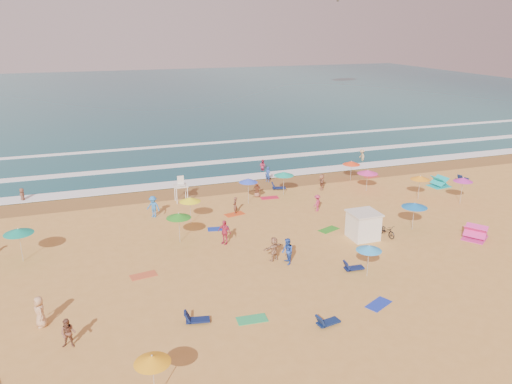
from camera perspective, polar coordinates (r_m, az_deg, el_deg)
name	(u,v)px	position (r m, az deg, el deg)	size (l,w,h in m)	color
ground	(283,233)	(39.60, 3.10, -4.65)	(220.00, 220.00, 0.00)	gold
ocean	(147,96)	(119.51, -12.31, 10.68)	(220.00, 140.00, 0.18)	#0C4756
wet_sand	(237,186)	(50.66, -2.16, 0.64)	(220.00, 220.00, 0.00)	olive
surf_foam	(215,164)	(58.79, -4.65, 3.24)	(200.00, 18.70, 0.05)	white
cabana	(363,226)	(39.08, 12.15, -3.80)	(2.00, 2.00, 2.00)	white
cabana_roof	(364,213)	(38.69, 12.26, -2.35)	(2.20, 2.20, 0.12)	silver
bicycle	(386,230)	(40.01, 14.67, -4.27)	(0.64, 1.84, 0.97)	black
lifeguard_stand	(181,191)	(46.49, -8.56, 0.13)	(1.20, 1.20, 2.10)	white
beach_umbrellas	(303,202)	(40.08, 5.44, -1.16)	(64.03, 27.89, 0.79)	#33A0E8
loungers	(371,238)	(39.11, 13.01, -5.17)	(46.08, 23.74, 0.34)	#101C52
towels	(285,239)	(38.47, 3.36, -5.36)	(46.39, 24.09, 0.03)	red
popup_tents	(455,202)	(47.78, 21.80, -1.10)	(8.26, 13.88, 1.20)	#DE3194
beachgoers	(240,212)	(41.64, -1.84, -2.24)	(39.57, 28.15, 2.13)	#B42D53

